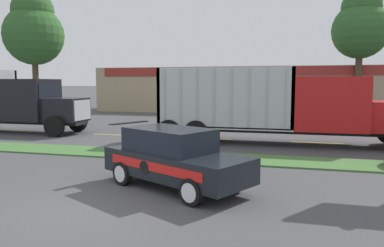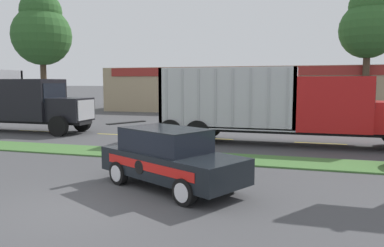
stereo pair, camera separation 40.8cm
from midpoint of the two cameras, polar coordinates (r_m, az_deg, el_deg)
name	(u,v)px [view 2 (the right image)]	position (r m, az deg, el deg)	size (l,w,h in m)	color
ground_plane	(77,209)	(9.14, -15.91, -12.39)	(600.00, 600.00, 0.00)	#474749
grass_verge	(171,155)	(14.81, -2.40, -4.88)	(120.00, 1.96, 0.06)	#477538
centre_line_2	(35,131)	(24.24, -22.31, -1.06)	(2.40, 0.14, 0.01)	yellow
centre_line_3	(117,134)	(21.29, -10.89, -1.65)	(2.40, 0.14, 0.01)	yellow
centre_line_4	(210,138)	(19.43, 3.42, -2.30)	(2.40, 0.14, 0.01)	yellow
centre_line_5	(320,143)	(18.97, 19.53, -2.85)	(2.40, 0.14, 0.01)	yellow
dump_truck_lead	(11,103)	(24.69, -25.50, 2.83)	(12.33, 2.57, 3.63)	black
dump_truck_mid	(310,109)	(17.97, 18.19, 2.08)	(12.04, 2.84, 3.58)	black
rally_car	(169,157)	(10.31, -2.32, -5.15)	(4.59, 3.52, 1.67)	black
store_building_backdrop	(313,90)	(39.98, 18.22, 4.92)	(40.78, 12.10, 4.37)	tan
tree_behind_left	(368,25)	(34.20, 25.60, 13.42)	(4.54, 4.54, 10.52)	#473828
tree_behind_centre	(42,30)	(39.55, -21.66, 13.08)	(5.59, 5.59, 11.56)	#473828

